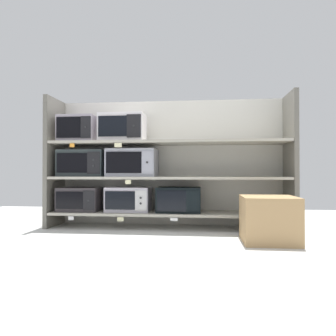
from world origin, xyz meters
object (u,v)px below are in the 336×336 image
(microwave_1, at_px, (129,199))
(microwave_6, at_px, (122,128))
(microwave_2, at_px, (179,200))
(shipping_carton, at_px, (269,219))
(microwave_3, at_px, (83,163))
(microwave_0, at_px, (81,199))
(microwave_4, at_px, (133,163))
(microwave_5, at_px, (79,129))

(microwave_1, bearing_deg, microwave_6, 179.94)
(microwave_2, xyz_separation_m, shipping_carton, (0.89, -0.67, -0.12))
(microwave_2, height_order, microwave_3, microwave_3)
(microwave_6, xyz_separation_m, shipping_carton, (1.56, -0.67, -0.96))
(microwave_0, relative_size, shipping_carton, 0.99)
(microwave_4, bearing_deg, microwave_0, 179.99)
(microwave_2, bearing_deg, microwave_6, 179.97)
(microwave_5, bearing_deg, microwave_6, 0.03)
(microwave_4, distance_m, microwave_5, 0.78)
(microwave_2, height_order, microwave_6, microwave_6)
(microwave_5, xyz_separation_m, shipping_carton, (2.10, -0.67, -0.95))
(microwave_1, distance_m, microwave_3, 0.70)
(shipping_carton, bearing_deg, microwave_3, 161.89)
(microwave_3, relative_size, microwave_6, 1.04)
(microwave_3, xyz_separation_m, shipping_carton, (2.04, -0.67, -0.54))
(microwave_2, relative_size, microwave_5, 1.16)
(microwave_0, xyz_separation_m, microwave_2, (1.18, -0.00, 0.00))
(microwave_3, distance_m, microwave_6, 0.64)
(microwave_4, height_order, shipping_carton, microwave_4)
(microwave_3, bearing_deg, shipping_carton, -18.11)
(shipping_carton, bearing_deg, microwave_6, 156.83)
(microwave_3, xyz_separation_m, microwave_6, (0.48, 0.00, 0.42))
(microwave_3, distance_m, microwave_4, 0.60)
(microwave_2, bearing_deg, microwave_1, 179.97)
(microwave_0, height_order, microwave_5, microwave_5)
(microwave_4, height_order, microwave_6, microwave_6)
(microwave_4, bearing_deg, microwave_1, 179.94)
(microwave_0, height_order, microwave_2, microwave_2)
(shipping_carton, bearing_deg, microwave_5, 162.35)
(shipping_carton, bearing_deg, microwave_4, 155.09)
(microwave_4, distance_m, microwave_6, 0.43)
(microwave_2, bearing_deg, microwave_4, 179.98)
(microwave_4, distance_m, shipping_carton, 1.67)
(microwave_6, bearing_deg, microwave_3, -180.00)
(microwave_0, height_order, microwave_6, microwave_6)
(microwave_6, height_order, shipping_carton, microwave_6)
(microwave_0, bearing_deg, microwave_4, -0.01)
(microwave_2, distance_m, shipping_carton, 1.11)
(microwave_0, distance_m, microwave_2, 1.18)
(microwave_3, bearing_deg, microwave_0, 179.96)
(microwave_2, bearing_deg, microwave_0, 179.98)
(microwave_3, distance_m, microwave_5, 0.41)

